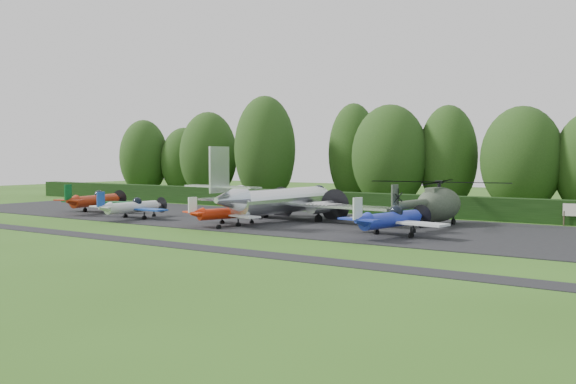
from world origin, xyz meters
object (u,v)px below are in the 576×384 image
Objects in this scene: light_plane_red at (95,200)px; light_plane_orange at (227,213)px; transport_plane at (281,200)px; helicopter at (439,201)px; light_plane_blue at (391,219)px; light_plane_white at (132,207)px.

light_plane_orange is (18.00, -1.47, -0.23)m from light_plane_red.
transport_plane is 13.11m from helicopter.
helicopter reaches higher than light_plane_blue.
transport_plane is at bearing 55.23° from light_plane_orange.
light_plane_blue is at bearing -23.06° from transport_plane.
transport_plane is 19.94m from light_plane_red.
light_plane_red is at bearing -169.84° from helicopter.
light_plane_white is at bearing 174.38° from light_plane_blue.
transport_plane is 5.44m from light_plane_orange.
light_plane_red reaches higher than light_plane_white.
light_plane_white is 1.06× the size of light_plane_orange.
light_plane_red is at bearing 169.77° from light_plane_blue.
light_plane_orange is at bearing 1.77° from light_plane_white.
transport_plane is 2.46× the size of light_plane_red.
light_plane_white reaches higher than light_plane_orange.
light_plane_blue is 0.62× the size of helicopter.
transport_plane is 13.29m from light_plane_white.
helicopter is (-0.17, 9.18, 0.70)m from light_plane_blue.
light_plane_red is (-19.59, -3.67, -0.56)m from transport_plane.
light_plane_orange is at bearing -148.92° from helicopter.
light_plane_red is 1.02× the size of light_plane_blue.
transport_plane reaches higher than light_plane_white.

